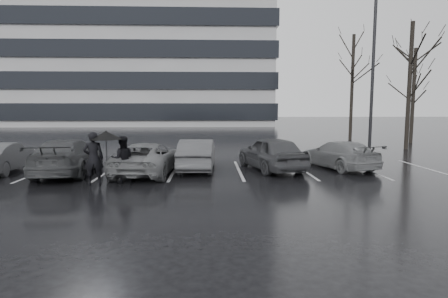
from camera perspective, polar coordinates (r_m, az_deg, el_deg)
name	(u,v)px	position (r m, az deg, el deg)	size (l,w,h in m)	color
ground	(228,182)	(13.78, 0.61, -5.03)	(160.00, 160.00, 0.00)	black
office_building	(74,32)	(66.09, -21.95, 16.22)	(61.00, 26.00, 29.00)	#9B9B9E
car_main	(271,153)	(16.36, 7.19, -0.62)	(1.74, 4.32, 1.47)	black
car_west_a	(197,154)	(16.31, -4.10, -0.84)	(1.42, 4.07, 1.34)	#2B2B2D
car_west_b	(148,158)	(15.61, -11.56, -1.41)	(2.12, 4.60, 1.28)	#4C4C4E
car_west_c	(68,157)	(16.53, -22.71, -1.07)	(2.01, 4.94, 1.43)	black
car_west_d	(2,157)	(18.22, -30.68, -1.09)	(1.34, 3.84, 1.26)	#2B2B2D
car_east	(338,155)	(17.44, 17.04, -0.82)	(1.72, 4.22, 1.23)	#4C4C4E
pedestrian_left	(93,158)	(13.93, -19.28, -1.36)	(0.68, 0.45, 1.88)	black
pedestrian_right	(123,159)	(14.05, -15.21, -1.54)	(0.82, 0.64, 1.69)	black
umbrella	(106,135)	(13.81, -17.55, 2.01)	(1.13, 1.13, 1.92)	black
lamp_post	(373,73)	(22.91, 21.72, 10.72)	(0.55, 0.55, 10.06)	#9B9B9E
stall_stripes	(207,170)	(16.22, -2.66, -3.26)	(19.72, 5.00, 0.00)	#AEAEB0
tree_east	(409,86)	(26.71, 26.40, 8.55)	(0.26, 0.26, 8.00)	black
tree_ne	(413,96)	(31.40, 26.88, 7.22)	(0.26, 0.26, 7.00)	black
tree_north	(352,88)	(32.68, 18.92, 8.84)	(0.26, 0.26, 8.50)	black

